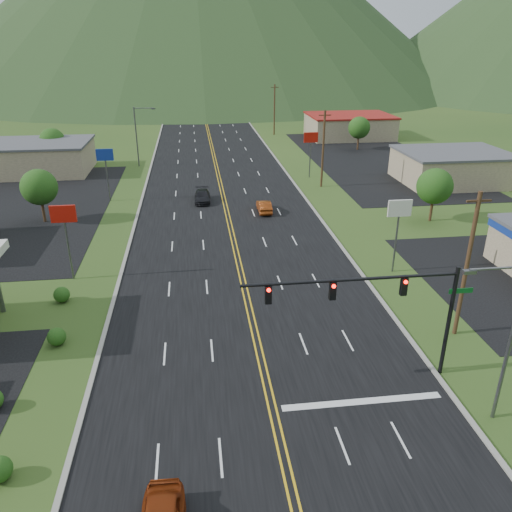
{
  "coord_description": "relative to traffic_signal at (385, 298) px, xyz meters",
  "views": [
    {
      "loc": [
        -3.6,
        -9.07,
        18.44
      ],
      "look_at": [
        0.44,
        22.54,
        4.5
      ],
      "focal_mm": 35.0,
      "sensor_mm": 36.0,
      "label": 1
    }
  ],
  "objects": [
    {
      "name": "traffic_signal",
      "position": [
        0.0,
        0.0,
        0.0
      ],
      "size": [
        13.1,
        0.43,
        7.0
      ],
      "color": "black",
      "rests_on": "ground"
    },
    {
      "name": "streetlight_east",
      "position": [
        4.7,
        -4.0,
        -0.15
      ],
      "size": [
        3.28,
        0.25,
        9.0
      ],
      "color": "#59595E",
      "rests_on": "ground"
    },
    {
      "name": "streetlight_west",
      "position": [
        -18.16,
        56.0,
        -0.15
      ],
      "size": [
        3.28,
        0.25,
        9.0
      ],
      "color": "#59595E",
      "rests_on": "ground"
    },
    {
      "name": "building_west_far",
      "position": [
        -34.48,
        54.0,
        -3.07
      ],
      "size": [
        18.4,
        11.4,
        4.5
      ],
      "color": "#C5AF89",
      "rests_on": "ground"
    },
    {
      "name": "building_east_mid",
      "position": [
        25.52,
        41.0,
        -3.17
      ],
      "size": [
        14.4,
        11.4,
        4.3
      ],
      "color": "#C5AF89",
      "rests_on": "ground"
    },
    {
      "name": "building_east_far",
      "position": [
        21.52,
        76.0,
        -3.07
      ],
      "size": [
        16.4,
        12.4,
        4.5
      ],
      "color": "#C5AF89",
      "rests_on": "ground"
    },
    {
      "name": "pole_sign_west_a",
      "position": [
        -20.48,
        16.0,
        -0.28
      ],
      "size": [
        2.0,
        0.18,
        6.4
      ],
      "color": "#59595E",
      "rests_on": "ground"
    },
    {
      "name": "pole_sign_west_b",
      "position": [
        -20.48,
        38.0,
        -0.28
      ],
      "size": [
        2.0,
        0.18,
        6.4
      ],
      "color": "#59595E",
      "rests_on": "ground"
    },
    {
      "name": "pole_sign_east_a",
      "position": [
        6.52,
        14.0,
        -0.28
      ],
      "size": [
        2.0,
        0.18,
        6.4
      ],
      "color": "#59595E",
      "rests_on": "ground"
    },
    {
      "name": "pole_sign_east_b",
      "position": [
        6.52,
        46.0,
        -0.28
      ],
      "size": [
        2.0,
        0.18,
        6.4
      ],
      "color": "#59595E",
      "rests_on": "ground"
    },
    {
      "name": "tree_west_a",
      "position": [
        -26.48,
        31.0,
        -1.44
      ],
      "size": [
        3.84,
        3.84,
        5.82
      ],
      "color": "#382314",
      "rests_on": "ground"
    },
    {
      "name": "tree_west_b",
      "position": [
        -31.48,
        58.0,
        -1.44
      ],
      "size": [
        3.84,
        3.84,
        5.82
      ],
      "color": "#382314",
      "rests_on": "ground"
    },
    {
      "name": "tree_east_a",
      "position": [
        15.52,
        26.0,
        -1.44
      ],
      "size": [
        3.84,
        3.84,
        5.82
      ],
      "color": "#382314",
      "rests_on": "ground"
    },
    {
      "name": "tree_east_b",
      "position": [
        19.52,
        64.0,
        -1.44
      ],
      "size": [
        3.84,
        3.84,
        5.82
      ],
      "color": "#382314",
      "rests_on": "ground"
    },
    {
      "name": "utility_pole_a",
      "position": [
        7.02,
        4.0,
        -0.2
      ],
      "size": [
        1.6,
        0.28,
        10.0
      ],
      "color": "#382314",
      "rests_on": "ground"
    },
    {
      "name": "utility_pole_b",
      "position": [
        7.02,
        41.0,
        -0.2
      ],
      "size": [
        1.6,
        0.28,
        10.0
      ],
      "color": "#382314",
      "rests_on": "ground"
    },
    {
      "name": "utility_pole_c",
      "position": [
        7.02,
        81.0,
        -0.2
      ],
      "size": [
        1.6,
        0.28,
        10.0
      ],
      "color": "#382314",
      "rests_on": "ground"
    },
    {
      "name": "utility_pole_d",
      "position": [
        7.02,
        121.0,
        -0.2
      ],
      "size": [
        1.6,
        0.28,
        10.0
      ],
      "color": "#382314",
      "rests_on": "ground"
    },
    {
      "name": "car_dark_mid",
      "position": [
        -9.15,
        36.05,
        -4.66
      ],
      "size": [
        2.0,
        4.64,
        1.33
      ],
      "primitive_type": "imported",
      "rotation": [
        0.0,
        0.0,
        -0.03
      ],
      "color": "black",
      "rests_on": "ground"
    },
    {
      "name": "car_red_far",
      "position": [
        -2.2,
        31.19,
        -4.67
      ],
      "size": [
        1.42,
        4.03,
        1.33
      ],
      "primitive_type": "imported",
      "rotation": [
        0.0,
        0.0,
        3.14
      ],
      "color": "#8B360F",
      "rests_on": "ground"
    }
  ]
}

